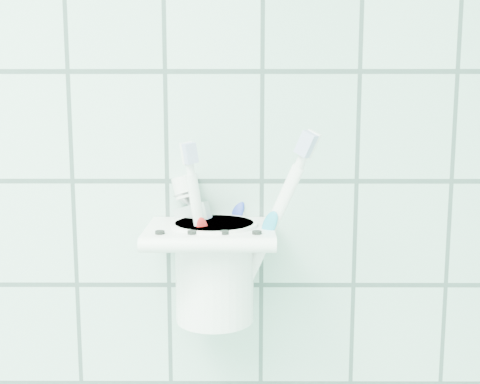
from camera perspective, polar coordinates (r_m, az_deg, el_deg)
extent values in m
cube|color=white|center=(0.64, -2.65, -4.06)|extent=(0.05, 0.02, 0.04)
cube|color=white|center=(0.61, -2.83, -3.93)|extent=(0.13, 0.10, 0.01)
cylinder|color=white|center=(0.56, -3.09, -5.04)|extent=(0.13, 0.01, 0.01)
cylinder|color=black|center=(0.57, -7.61, -3.87)|extent=(0.01, 0.01, 0.00)
cylinder|color=black|center=(0.57, -4.55, -3.89)|extent=(0.01, 0.01, 0.00)
cylinder|color=black|center=(0.57, -1.48, -3.91)|extent=(0.01, 0.01, 0.00)
cylinder|color=black|center=(0.57, 1.61, -3.91)|extent=(0.01, 0.01, 0.00)
cylinder|color=white|center=(0.62, -2.42, -7.54)|extent=(0.08, 0.08, 0.10)
cylinder|color=white|center=(0.61, -2.45, -3.17)|extent=(0.09, 0.09, 0.01)
cylinder|color=black|center=(0.61, -2.45, -3.08)|extent=(0.07, 0.07, 0.00)
cylinder|color=white|center=(0.60, -2.54, -4.92)|extent=(0.04, 0.03, 0.15)
cylinder|color=white|center=(0.59, -2.59, 2.81)|extent=(0.01, 0.01, 0.02)
cube|color=silver|center=(0.58, -2.62, 3.96)|extent=(0.02, 0.01, 0.02)
cube|color=white|center=(0.59, -2.60, 4.02)|extent=(0.01, 0.01, 0.02)
ellipsoid|color=red|center=(0.59, -2.57, -3.40)|extent=(0.02, 0.01, 0.03)
cylinder|color=white|center=(0.61, -0.84, -3.32)|extent=(0.03, 0.09, 0.16)
cylinder|color=white|center=(0.60, -0.86, 5.80)|extent=(0.01, 0.02, 0.03)
cube|color=silver|center=(0.59, -0.88, 7.19)|extent=(0.02, 0.02, 0.03)
cube|color=white|center=(0.60, -0.86, 7.21)|extent=(0.02, 0.02, 0.03)
ellipsoid|color=#1E38A5|center=(0.60, -0.85, -1.50)|extent=(0.02, 0.02, 0.03)
cylinder|color=white|center=(0.61, -0.59, -3.57)|extent=(0.08, 0.05, 0.16)
cylinder|color=white|center=(0.60, -0.61, 5.23)|extent=(0.02, 0.02, 0.02)
cube|color=silver|center=(0.59, -0.62, 6.56)|extent=(0.02, 0.02, 0.03)
cube|color=white|center=(0.60, -0.61, 6.59)|extent=(0.02, 0.02, 0.03)
ellipsoid|color=teal|center=(0.61, -0.60, -1.82)|extent=(0.02, 0.02, 0.03)
cube|color=silver|center=(0.62, -2.35, -5.99)|extent=(0.06, 0.04, 0.11)
cube|color=silver|center=(0.64, -2.32, -10.52)|extent=(0.04, 0.02, 0.02)
cone|color=silver|center=(0.61, -2.39, -0.61)|extent=(0.04, 0.04, 0.03)
cylinder|color=white|center=(0.61, -2.39, 0.72)|extent=(0.04, 0.04, 0.03)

